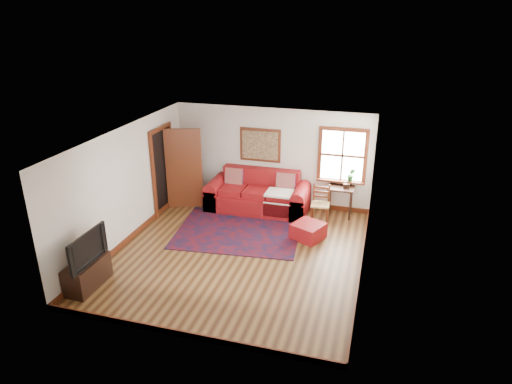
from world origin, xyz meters
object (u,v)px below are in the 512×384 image
(red_ottoman, at_px, (308,231))
(media_cabinet, at_px, (87,274))
(side_table, at_px, (341,192))
(ladder_back_chair, at_px, (321,202))
(red_leather_sofa, at_px, (258,197))

(red_ottoman, distance_m, media_cabinet, 4.62)
(side_table, distance_m, ladder_back_chair, 0.62)
(red_ottoman, height_order, ladder_back_chair, ladder_back_chair)
(red_leather_sofa, height_order, red_ottoman, red_leather_sofa)
(red_leather_sofa, relative_size, media_cabinet, 2.70)
(red_ottoman, height_order, side_table, side_table)
(side_table, relative_size, media_cabinet, 0.80)
(red_leather_sofa, relative_size, red_ottoman, 4.12)
(red_leather_sofa, xyz_separation_m, ladder_back_chair, (1.60, -0.27, 0.16))
(media_cabinet, bearing_deg, red_ottoman, 39.94)
(ladder_back_chair, bearing_deg, media_cabinet, -133.13)
(ladder_back_chair, bearing_deg, side_table, 47.37)
(red_ottoman, relative_size, side_table, 0.82)
(side_table, bearing_deg, red_leather_sofa, -174.98)
(ladder_back_chair, bearing_deg, red_leather_sofa, 170.45)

